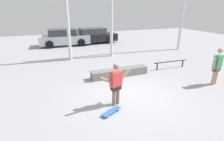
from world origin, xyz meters
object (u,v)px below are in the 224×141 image
at_px(parked_car_black, 93,36).
at_px(grind_rail, 171,63).
at_px(skateboarder, 116,83).
at_px(parked_car_silver, 64,38).
at_px(skateboard, 111,111).
at_px(grind_box, 120,72).
at_px(bystander, 217,65).

bearing_deg(parked_car_black, grind_rail, -81.46).
bearing_deg(skateboarder, parked_car_silver, 76.24).
bearing_deg(grind_rail, skateboard, -147.41).
distance_m(grind_rail, parked_car_black, 8.78).
height_order(skateboarder, grind_box, skateboarder).
relative_size(grind_rail, parked_car_black, 0.48).
height_order(skateboard, grind_box, grind_box).
height_order(grind_rail, parked_car_black, parked_car_black).
bearing_deg(skateboard, grind_box, 34.66).
bearing_deg(parked_car_silver, grind_box, -76.93).
height_order(skateboarder, parked_car_silver, skateboarder).
height_order(skateboard, bystander, bystander).
xyz_separation_m(skateboarder, bystander, (4.66, 0.05, 0.06)).
bearing_deg(parked_car_black, skateboarder, -106.23).
distance_m(parked_car_black, bystander, 11.23).
relative_size(skateboarder, grind_box, 0.52).
bearing_deg(bystander, skateboarder, -14.03).
bearing_deg(grind_box, skateboard, -117.95).
bearing_deg(skateboarder, parked_car_black, 62.39).
xyz_separation_m(grind_box, grind_rail, (3.07, 0.08, 0.13)).
xyz_separation_m(skateboarder, grind_box, (1.17, 2.39, -0.62)).
xyz_separation_m(parked_car_silver, parked_car_black, (2.69, 0.11, -0.01)).
relative_size(skateboarder, bystander, 0.92).
distance_m(skateboard, grind_rail, 5.44).
distance_m(grind_rail, parked_car_silver, 9.67).
bearing_deg(grind_rail, parked_car_silver, 119.30).
height_order(skateboarder, bystander, bystander).
xyz_separation_m(parked_car_black, bystander, (2.45, -10.95, 0.19)).
xyz_separation_m(grind_rail, bystander, (0.41, -2.42, 0.55)).
bearing_deg(skateboard, skateboarder, 26.06).
relative_size(skateboard, bystander, 0.47).
relative_size(skateboarder, skateboard, 1.96).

